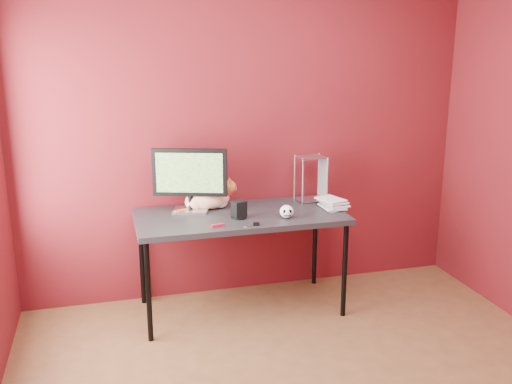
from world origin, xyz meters
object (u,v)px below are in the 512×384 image
object	(u,v)px
monitor	(190,177)
speaker	(239,210)
cat	(208,199)
book_stack	(325,154)
desk	(240,220)
skull_mug	(287,212)

from	to	relation	value
monitor	speaker	bearing A→B (deg)	-20.82
cat	book_stack	bearing A→B (deg)	-14.77
monitor	desk	bearing A→B (deg)	-5.86
desk	cat	distance (m)	0.30
monitor	book_stack	world-z (taller)	book_stack
monitor	skull_mug	distance (m)	0.74
book_stack	desk	bearing A→B (deg)	176.56
speaker	book_stack	bearing A→B (deg)	-14.71
cat	speaker	bearing A→B (deg)	-59.44
speaker	desk	bearing A→B (deg)	51.46
monitor	cat	size ratio (longest dim) A/B	1.08
cat	desk	bearing A→B (deg)	-43.14
monitor	skull_mug	bearing A→B (deg)	-9.94
cat	speaker	distance (m)	0.33
monitor	book_stack	distance (m)	1.00
monitor	skull_mug	size ratio (longest dim) A/B	5.26
cat	book_stack	world-z (taller)	book_stack
desk	monitor	bearing A→B (deg)	155.86
skull_mug	speaker	world-z (taller)	speaker
book_stack	skull_mug	bearing A→B (deg)	-156.46
cat	skull_mug	distance (m)	0.62
cat	speaker	world-z (taller)	cat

